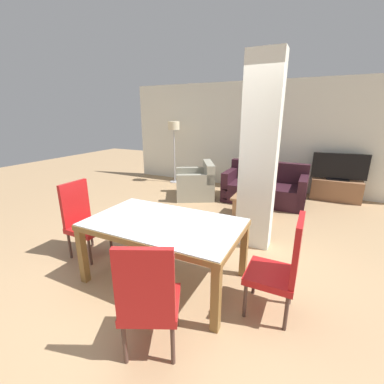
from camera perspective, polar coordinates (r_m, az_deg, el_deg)
The scene contains 14 objects.
ground_plane at distance 3.32m, azimuth -5.87°, elevation -18.38°, with size 18.00×18.00×0.00m, color tan.
back_wall at distance 6.97m, azimuth 14.10°, elevation 11.88°, with size 7.20×0.09×2.70m.
divider_pillar at distance 3.73m, azimuth 14.66°, elevation 7.68°, with size 0.49×0.28×2.70m.
dining_table at distance 3.01m, azimuth -6.22°, elevation -8.95°, with size 1.76×1.04×0.74m.
dining_chair_near_right at distance 2.20m, azimuth -9.60°, elevation -22.18°, with size 0.61×0.61×1.04m.
dining_chair_head_right at distance 2.67m, azimuth 19.28°, elevation -15.18°, with size 0.46×0.46×1.04m.
dining_chair_head_left at distance 3.86m, azimuth -23.07°, elevation -5.35°, with size 0.46×0.46×1.04m.
sofa at distance 6.02m, azimuth 15.82°, elevation 0.70°, with size 1.74×0.92×0.86m.
armchair at distance 6.12m, azimuth 0.95°, elevation 1.59°, with size 1.20×1.23×0.83m.
coffee_table at distance 5.10m, azimuth 12.96°, elevation -3.12°, with size 0.70×0.51×0.39m.
bottle at distance 5.15m, azimuth 11.74°, elevation 0.39°, with size 0.08×0.08×0.23m.
tv_stand at distance 6.74m, azimuth 29.29°, elevation 0.39°, with size 1.04×0.40×0.48m.
tv_screen at distance 6.63m, azimuth 29.96°, elevation 4.80°, with size 1.13×0.24×0.60m.
floor_lamp at distance 7.30m, azimuth -4.05°, elevation 13.23°, with size 0.31×0.31×1.71m.
Camera 1 is at (1.47, -2.28, 1.92)m, focal length 24.00 mm.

